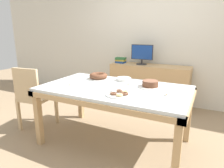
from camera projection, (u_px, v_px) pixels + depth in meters
ground_plane at (114, 142)px, 2.64m from camera, size 12.00×12.00×0.00m
wall_back at (155, 37)px, 3.91m from camera, size 8.00×0.10×2.60m
dining_table at (114, 93)px, 2.47m from camera, size 1.81×1.04×0.76m
chair at (33, 95)px, 2.88m from camera, size 0.47×0.47×0.94m
sideboard at (149, 85)px, 3.88m from camera, size 1.49×0.44×0.80m
computer_monitor at (142, 55)px, 3.80m from camera, size 0.42×0.20×0.38m
book_stack at (121, 60)px, 4.02m from camera, size 0.22×0.18×0.11m
cake_chocolate_round at (150, 84)px, 2.43m from camera, size 0.30×0.30×0.08m
cake_golden_bundt at (98, 76)px, 2.84m from camera, size 0.29×0.29×0.08m
pastry_platter at (119, 94)px, 2.14m from camera, size 0.31×0.31×0.04m
plate_stack at (124, 79)px, 2.77m from camera, size 0.21×0.21×0.04m
tealight_near_front at (166, 95)px, 2.10m from camera, size 0.04×0.04×0.04m
tealight_left_edge at (129, 84)px, 2.53m from camera, size 0.04×0.04×0.04m
tealight_centre at (70, 85)px, 2.52m from camera, size 0.04×0.04×0.04m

